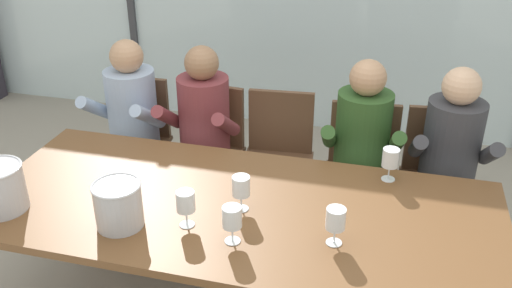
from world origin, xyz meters
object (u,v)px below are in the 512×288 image
(chair_near_curtain, at_px, (135,134))
(wine_glass_by_left_taster, at_px, (241,188))
(wine_glass_spare_empty, at_px, (186,203))
(chair_near_window_right, at_px, (439,171))
(chair_right_of_center, at_px, (362,166))
(person_olive_shirt, at_px, (361,149))
(wine_glass_by_right_taster, at_px, (390,159))
(dining_table, at_px, (237,216))
(chair_center, at_px, (278,151))
(person_charcoal_jacket, at_px, (451,160))
(chair_left_of_center, at_px, (208,143))
(person_maroon_top, at_px, (200,130))
(wine_glass_near_bucket, at_px, (232,219))
(person_pale_blue_shirt, at_px, (127,122))
(ice_bucket_secondary, at_px, (118,204))
(wine_glass_center_pour, at_px, (336,220))

(chair_near_curtain, xyz_separation_m, wine_glass_by_left_taster, (1.04, -1.00, 0.34))
(wine_glass_spare_empty, bearing_deg, chair_near_window_right, 45.75)
(chair_right_of_center, bearing_deg, wine_glass_by_left_taster, -121.18)
(person_olive_shirt, relative_size, wine_glass_by_right_taster, 6.99)
(chair_right_of_center, xyz_separation_m, person_olive_shirt, (-0.01, -0.12, 0.17))
(wine_glass_spare_empty, bearing_deg, chair_near_curtain, 125.44)
(wine_glass_by_left_taster, xyz_separation_m, wine_glass_spare_empty, (-0.20, -0.18, 0.00))
(wine_glass_by_left_taster, bearing_deg, dining_table, 137.03)
(chair_center, height_order, person_charcoal_jacket, person_charcoal_jacket)
(chair_left_of_center, xyz_separation_m, person_maroon_top, (0.01, -0.17, 0.17))
(wine_glass_near_bucket, bearing_deg, person_charcoal_jacket, 48.58)
(chair_near_curtain, height_order, person_olive_shirt, person_olive_shirt)
(chair_center, height_order, person_olive_shirt, person_olive_shirt)
(chair_near_window_right, distance_m, person_pale_blue_shirt, 1.97)
(person_pale_blue_shirt, height_order, person_charcoal_jacket, same)
(person_pale_blue_shirt, relative_size, wine_glass_by_left_taster, 6.99)
(dining_table, relative_size, chair_center, 2.75)
(chair_right_of_center, height_order, wine_glass_near_bucket, wine_glass_near_bucket)
(wine_glass_by_left_taster, bearing_deg, ice_bucket_secondary, -152.37)
(person_charcoal_jacket, bearing_deg, person_pale_blue_shirt, 178.14)
(ice_bucket_secondary, height_order, wine_glass_center_pour, ice_bucket_secondary)
(chair_left_of_center, height_order, wine_glass_by_right_taster, wine_glass_by_right_taster)
(chair_right_of_center, xyz_separation_m, wine_glass_center_pour, (-0.04, -1.09, 0.34))
(chair_near_curtain, height_order, person_charcoal_jacket, person_charcoal_jacket)
(dining_table, bearing_deg, chair_left_of_center, 116.78)
(chair_right_of_center, height_order, ice_bucket_secondary, ice_bucket_secondary)
(chair_left_of_center, bearing_deg, dining_table, -56.88)
(chair_near_curtain, height_order, chair_near_window_right, same)
(person_pale_blue_shirt, height_order, wine_glass_by_left_taster, person_pale_blue_shirt)
(wine_glass_by_left_taster, distance_m, wine_glass_center_pour, 0.48)
(person_maroon_top, relative_size, wine_glass_by_right_taster, 6.99)
(person_pale_blue_shirt, distance_m, wine_glass_by_right_taster, 1.70)
(chair_center, height_order, wine_glass_by_right_taster, wine_glass_by_right_taster)
(wine_glass_by_right_taster, bearing_deg, chair_near_window_right, 61.44)
(chair_near_curtain, xyz_separation_m, person_olive_shirt, (1.52, -0.17, 0.17))
(chair_near_curtain, bearing_deg, chair_center, -2.29)
(wine_glass_by_left_taster, height_order, wine_glass_by_right_taster, same)
(person_pale_blue_shirt, xyz_separation_m, ice_bucket_secondary, (0.51, -1.09, 0.15))
(dining_table, distance_m, person_charcoal_jacket, 1.29)
(ice_bucket_secondary, bearing_deg, chair_near_curtain, 113.77)
(chair_near_curtain, height_order, chair_left_of_center, same)
(ice_bucket_secondary, relative_size, wine_glass_near_bucket, 1.25)
(wine_glass_by_left_taster, bearing_deg, wine_glass_center_pour, -17.98)
(person_charcoal_jacket, bearing_deg, wine_glass_by_left_taster, -141.57)
(chair_right_of_center, height_order, wine_glass_center_pour, wine_glass_center_pour)
(ice_bucket_secondary, bearing_deg, person_olive_shirt, 48.16)
(ice_bucket_secondary, bearing_deg, person_maroon_top, 90.97)
(person_maroon_top, xyz_separation_m, wine_glass_center_pour, (0.96, -0.98, 0.16))
(person_olive_shirt, distance_m, ice_bucket_secondary, 1.47)
(person_charcoal_jacket, xyz_separation_m, wine_glass_spare_empty, (-1.18, -1.01, 0.16))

